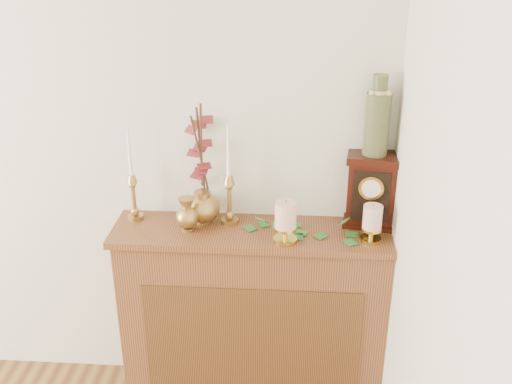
# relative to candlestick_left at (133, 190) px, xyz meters

# --- Properties ---
(console_shelf) EXTENTS (1.24, 0.34, 0.93)m
(console_shelf) POSITION_rel_candlestick_left_xyz_m (0.54, -0.07, -0.64)
(console_shelf) COLOR brown
(console_shelf) RESTS_ON ground
(candlestick_left) EXTENTS (0.07, 0.07, 0.44)m
(candlestick_left) POSITION_rel_candlestick_left_xyz_m (0.00, 0.00, 0.00)
(candlestick_left) COLOR tan
(candlestick_left) RESTS_ON console_shelf
(candlestick_center) EXTENTS (0.08, 0.08, 0.47)m
(candlestick_center) POSITION_rel_candlestick_left_xyz_m (0.43, -0.01, 0.01)
(candlestick_center) COLOR tan
(candlestick_center) RESTS_ON console_shelf
(bud_vase) EXTENTS (0.10, 0.10, 0.16)m
(bud_vase) POSITION_rel_candlestick_left_xyz_m (0.26, -0.10, -0.06)
(bud_vase) COLOR tan
(bud_vase) RESTS_ON console_shelf
(ginger_jar) EXTENTS (0.23, 0.25, 0.56)m
(ginger_jar) POSITION_rel_candlestick_left_xyz_m (0.31, 0.03, 0.11)
(ginger_jar) COLOR tan
(ginger_jar) RESTS_ON console_shelf
(pillar_candle_left) EXTENTS (0.10, 0.10, 0.20)m
(pillar_candle_left) POSITION_rel_candlestick_left_xyz_m (0.68, -0.17, -0.04)
(pillar_candle_left) COLOR gold
(pillar_candle_left) RESTS_ON console_shelf
(pillar_candle_right) EXTENTS (0.09, 0.09, 0.17)m
(pillar_candle_right) POSITION_rel_candlestick_left_xyz_m (1.04, -0.13, -0.05)
(pillar_candle_right) COLOR gold
(pillar_candle_right) RESTS_ON console_shelf
(ivy_garland) EXTENTS (0.51, 0.22, 0.09)m
(ivy_garland) POSITION_rel_candlestick_left_xyz_m (0.75, -0.09, -0.13)
(ivy_garland) COLOR #286827
(ivy_garland) RESTS_ON console_shelf
(mantel_clock) EXTENTS (0.24, 0.18, 0.33)m
(mantel_clock) POSITION_rel_candlestick_left_xyz_m (1.05, 0.02, 0.02)
(mantel_clock) COLOR #340D0A
(mantel_clock) RESTS_ON console_shelf
(ceramic_vase) EXTENTS (0.11, 0.11, 0.34)m
(ceramic_vase) POSITION_rel_candlestick_left_xyz_m (1.05, 0.03, 0.34)
(ceramic_vase) COLOR #183026
(ceramic_vase) RESTS_ON mantel_clock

